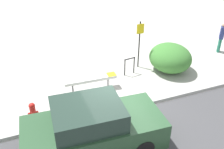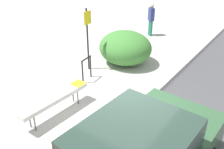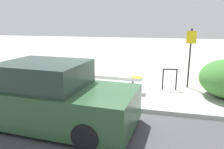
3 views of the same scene
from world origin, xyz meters
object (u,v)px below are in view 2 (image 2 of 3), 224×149
sign_post (88,34)px  pedestrian (151,19)px  bench (55,99)px  bike_rack (87,67)px

sign_post → pedestrian: (4.93, -0.01, -0.50)m
sign_post → pedestrian: 4.96m
bench → sign_post: (2.75, 1.12, 0.86)m
bike_rack → sign_post: 1.23m
bench → sign_post: sign_post is taller
bike_rack → pedestrian: size_ratio=0.50×
bench → bike_rack: bike_rack is taller
bench → bike_rack: (2.05, 0.63, -0.02)m
bench → pedestrian: size_ratio=1.33×
bike_rack → pedestrian: pedestrian is taller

